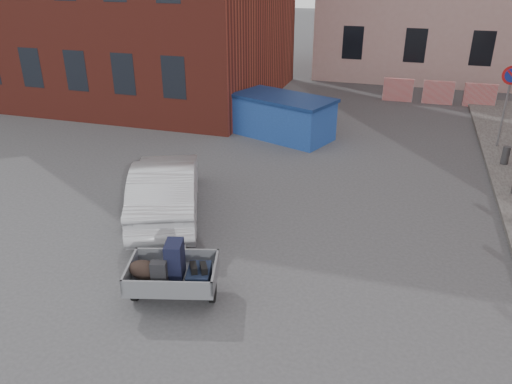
% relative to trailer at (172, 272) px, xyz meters
% --- Properties ---
extents(ground, '(120.00, 120.00, 0.00)m').
position_rel_trailer_xyz_m(ground, '(0.76, 1.12, -0.61)').
color(ground, '#38383A').
rests_on(ground, ground).
extents(no_parking_sign, '(0.60, 0.09, 2.65)m').
position_rel_trailer_xyz_m(no_parking_sign, '(6.76, 10.61, 1.41)').
color(no_parking_sign, gray).
rests_on(no_parking_sign, sidewalk).
extents(barriers, '(4.70, 0.18, 1.00)m').
position_rel_trailer_xyz_m(barriers, '(4.96, 16.12, -0.11)').
color(barriers, red).
rests_on(barriers, ground).
extents(trailer, '(1.83, 1.96, 1.20)m').
position_rel_trailer_xyz_m(trailer, '(0.00, 0.00, 0.00)').
color(trailer, black).
rests_on(trailer, ground).
extents(dumpster, '(3.89, 2.92, 1.46)m').
position_rel_trailer_xyz_m(dumpster, '(-0.41, 9.78, 0.13)').
color(dumpster, navy).
rests_on(dumpster, ground).
extents(silver_car, '(3.04, 4.53, 1.41)m').
position_rel_trailer_xyz_m(silver_car, '(-1.67, 3.12, 0.10)').
color(silver_car, '#A2A3A9').
rests_on(silver_car, ground).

